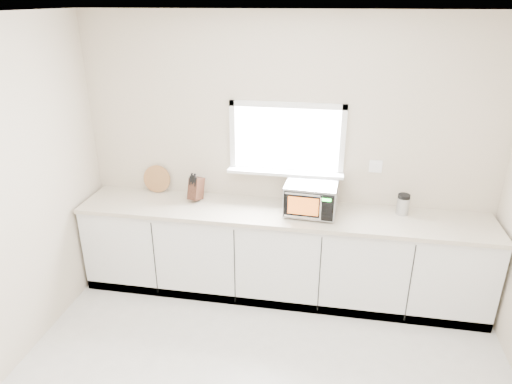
# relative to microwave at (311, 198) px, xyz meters

# --- Properties ---
(back_wall) EXTENTS (4.00, 0.17, 2.70)m
(back_wall) POSITION_rel_microwave_xyz_m (-0.27, 0.31, 0.29)
(back_wall) COLOR beige
(back_wall) RESTS_ON ground
(cabinets) EXTENTS (3.92, 0.60, 0.88)m
(cabinets) POSITION_rel_microwave_xyz_m (-0.27, 0.01, -0.64)
(cabinets) COLOR silver
(cabinets) RESTS_ON ground
(countertop) EXTENTS (3.92, 0.64, 0.04)m
(countertop) POSITION_rel_microwave_xyz_m (-0.27, 0.00, -0.18)
(countertop) COLOR #BCB29B
(countertop) RESTS_ON cabinets
(microwave) EXTENTS (0.49, 0.42, 0.30)m
(microwave) POSITION_rel_microwave_xyz_m (0.00, 0.00, 0.00)
(microwave) COLOR black
(microwave) RESTS_ON countertop
(knife_block) EXTENTS (0.14, 0.23, 0.30)m
(knife_block) POSITION_rel_microwave_xyz_m (-1.14, 0.11, -0.03)
(knife_block) COLOR #4B291A
(knife_block) RESTS_ON countertop
(cutting_board) EXTENTS (0.29, 0.07, 0.28)m
(cutting_board) POSITION_rel_microwave_xyz_m (-1.60, 0.25, -0.02)
(cutting_board) COLOR #9F6F3D
(cutting_board) RESTS_ON countertop
(coffee_grinder) EXTENTS (0.14, 0.14, 0.20)m
(coffee_grinder) POSITION_rel_microwave_xyz_m (0.85, 0.15, -0.06)
(coffee_grinder) COLOR #A9ABB0
(coffee_grinder) RESTS_ON countertop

